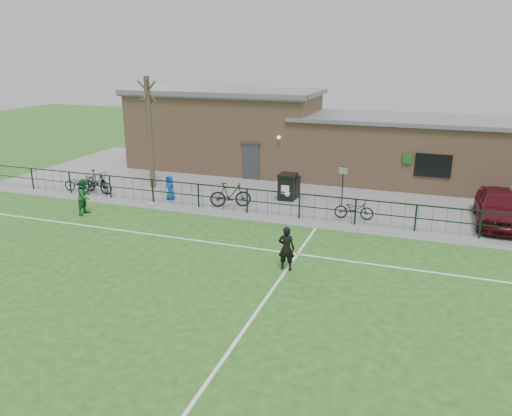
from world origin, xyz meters
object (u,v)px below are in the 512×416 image
(bicycle_c, at_px, (95,184))
(ball_ground, at_px, (152,204))
(bicycle_a, at_px, (80,183))
(bicycle_e, at_px, (354,209))
(bicycle_b, at_px, (98,181))
(outfield_player, at_px, (85,197))
(spectator_child, at_px, (170,188))
(bare_tree, at_px, (150,134))
(wheelie_bin_right, at_px, (292,188))
(car_maroon, at_px, (499,207))
(bicycle_d, at_px, (230,195))
(wheelie_bin_left, at_px, (288,187))
(sign_post, at_px, (343,186))

(bicycle_c, bearing_deg, ball_ground, -109.44)
(bicycle_a, xyz_separation_m, bicycle_e, (14.65, 0.21, 0.01))
(bicycle_e, bearing_deg, bicycle_b, 85.44)
(bicycle_b, bearing_deg, outfield_player, -130.10)
(bicycle_b, bearing_deg, bicycle_c, -153.66)
(spectator_child, bearing_deg, bare_tree, 148.57)
(wheelie_bin_right, relative_size, bicycle_e, 0.58)
(outfield_player, relative_size, ball_ground, 8.10)
(car_maroon, relative_size, bicycle_d, 2.30)
(wheelie_bin_left, distance_m, ball_ground, 6.79)
(outfield_player, height_order, ball_ground, outfield_player)
(wheelie_bin_left, bearing_deg, outfield_player, -147.74)
(bicycle_b, relative_size, spectator_child, 1.58)
(wheelie_bin_left, relative_size, ball_ground, 6.00)
(bicycle_e, height_order, outfield_player, outfield_player)
(bicycle_b, distance_m, bicycle_e, 13.57)
(bare_tree, relative_size, wheelie_bin_right, 5.92)
(wheelie_bin_left, relative_size, bicycle_b, 0.62)
(bare_tree, distance_m, wheelie_bin_right, 8.19)
(bare_tree, height_order, wheelie_bin_left, bare_tree)
(wheelie_bin_right, xyz_separation_m, bicycle_c, (-10.00, -2.76, 0.01))
(bicycle_d, xyz_separation_m, bicycle_e, (5.91, 0.16, -0.14))
(wheelie_bin_left, bearing_deg, ball_ground, -151.58)
(spectator_child, bearing_deg, outfield_player, -118.23)
(sign_post, bearing_deg, wheelie_bin_right, 167.93)
(bicycle_a, xyz_separation_m, bicycle_c, (1.11, -0.18, 0.07))
(wheelie_bin_left, distance_m, spectator_child, 5.96)
(bicycle_b, bearing_deg, car_maroon, -63.45)
(sign_post, xyz_separation_m, bicycle_b, (-12.71, -1.91, -0.40))
(wheelie_bin_right, height_order, car_maroon, car_maroon)
(bicycle_b, relative_size, ball_ground, 9.61)
(bicycle_b, height_order, spectator_child, spectator_child)
(bicycle_d, bearing_deg, bicycle_e, -110.73)
(bare_tree, xyz_separation_m, bicycle_a, (-3.32, -1.96, -2.54))
(wheelie_bin_right, xyz_separation_m, car_maroon, (9.55, -0.91, 0.27))
(wheelie_bin_left, distance_m, wheelie_bin_right, 0.39)
(wheelie_bin_left, xyz_separation_m, spectator_child, (-5.59, -2.07, 0.01))
(spectator_child, bearing_deg, car_maroon, 15.35)
(car_maroon, height_order, ball_ground, car_maroon)
(wheelie_bin_left, relative_size, wheelie_bin_right, 1.22)
(wheelie_bin_left, bearing_deg, bicycle_c, -167.44)
(bicycle_c, bearing_deg, wheelie_bin_left, -82.59)
(bicycle_a, height_order, bicycle_e, bicycle_e)
(bare_tree, bearing_deg, bicycle_d, -19.42)
(spectator_child, bearing_deg, bicycle_d, 7.92)
(bicycle_a, xyz_separation_m, ball_ground, (5.10, -1.12, -0.36))
(bicycle_e, distance_m, ball_ground, 9.65)
(car_maroon, xyz_separation_m, bicycle_d, (-11.91, -1.62, -0.18))
(wheelie_bin_left, height_order, car_maroon, car_maroon)
(bicycle_d, bearing_deg, wheelie_bin_left, -68.10)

